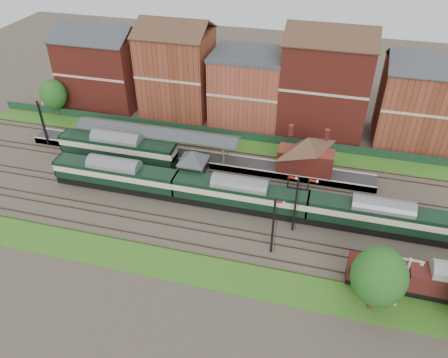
% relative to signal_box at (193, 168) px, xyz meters
% --- Properties ---
extents(ground, '(160.00, 160.00, 0.00)m').
position_rel_signal_box_xyz_m(ground, '(3.00, -3.25, -3.19)').
color(ground, '#473D33').
rests_on(ground, ground).
extents(grass_back, '(90.00, 4.50, 0.06)m').
position_rel_signal_box_xyz_m(grass_back, '(3.00, 12.75, -3.16)').
color(grass_back, '#2D6619').
rests_on(grass_back, ground).
extents(grass_front, '(90.00, 5.00, 0.06)m').
position_rel_signal_box_xyz_m(grass_front, '(3.00, -15.25, -3.16)').
color(grass_front, '#2D6619').
rests_on(grass_front, ground).
extents(fence, '(90.00, 0.12, 1.50)m').
position_rel_signal_box_xyz_m(fence, '(3.00, 14.75, -2.44)').
color(fence, '#193823').
rests_on(fence, ground).
extents(platform, '(55.00, 3.40, 1.00)m').
position_rel_signal_box_xyz_m(platform, '(-2.00, 6.50, -2.69)').
color(platform, '#2D2D2D').
rests_on(platform, ground).
extents(signal_box, '(5.40, 5.40, 6.00)m').
position_rel_signal_box_xyz_m(signal_box, '(0.00, 0.00, 0.00)').
color(signal_box, '#667352').
rests_on(signal_box, ground).
extents(brick_hut, '(3.20, 2.64, 2.94)m').
position_rel_signal_box_xyz_m(brick_hut, '(8.00, 0.00, -2.00)').
color(brick_hut, brown).
rests_on(brick_hut, ground).
extents(station_building, '(8.10, 8.10, 5.90)m').
position_rel_signal_box_xyz_m(station_building, '(15.00, 6.50, 0.76)').
color(station_building, maroon).
rests_on(station_building, platform).
extents(canopy, '(26.00, 3.89, 4.08)m').
position_rel_signal_box_xyz_m(canopy, '(-8.00, 6.50, 1.39)').
color(canopy, '#404A2E').
rests_on(canopy, platform).
extents(semaphore_bracket, '(3.60, 0.25, 8.18)m').
position_rel_signal_box_xyz_m(semaphore_bracket, '(15.04, -5.75, 1.44)').
color(semaphore_bracket, black).
rests_on(semaphore_bracket, ground).
extents(semaphore_platform_end, '(1.23, 0.25, 8.00)m').
position_rel_signal_box_xyz_m(semaphore_platform_end, '(-26.98, 4.75, 0.96)').
color(semaphore_platform_end, black).
rests_on(semaphore_platform_end, ground).
extents(semaphore_siding, '(1.23, 0.25, 8.00)m').
position_rel_signal_box_xyz_m(semaphore_siding, '(13.02, -10.25, 0.96)').
color(semaphore_siding, black).
rests_on(semaphore_siding, ground).
extents(yard_lamp, '(2.60, 0.22, 7.00)m').
position_rel_signal_box_xyz_m(yard_lamp, '(27.00, -14.75, 0.79)').
color(yard_lamp, beige).
rests_on(yard_lamp, ground).
extents(town_backdrop, '(69.00, 10.00, 16.00)m').
position_rel_signal_box_xyz_m(town_backdrop, '(2.82, 21.75, 3.81)').
color(town_backdrop, maroon).
rests_on(town_backdrop, ground).
extents(dmu_train, '(53.81, 2.83, 4.13)m').
position_rel_signal_box_xyz_m(dmu_train, '(7.44, -3.25, -0.77)').
color(dmu_train, black).
rests_on(dmu_train, ground).
extents(platform_railcar, '(18.52, 2.92, 4.27)m').
position_rel_signal_box_xyz_m(platform_railcar, '(-13.27, 3.25, -0.70)').
color(platform_railcar, black).
rests_on(platform_railcar, ground).
extents(goods_van_a, '(5.60, 2.42, 3.39)m').
position_rel_signal_box_xyz_m(goods_van_a, '(24.56, -12.25, -1.25)').
color(goods_van_a, black).
rests_on(goods_van_a, ground).
extents(goods_van_b, '(6.14, 2.66, 3.72)m').
position_rel_signal_box_xyz_m(goods_van_b, '(31.01, -12.25, -1.08)').
color(goods_van_b, black).
rests_on(goods_van_b, ground).
extents(tree_far, '(5.55, 5.55, 8.10)m').
position_rel_signal_box_xyz_m(tree_far, '(24.42, -15.86, 1.70)').
color(tree_far, '#382619').
rests_on(tree_far, ground).
extents(tree_back, '(4.74, 4.74, 6.93)m').
position_rel_signal_box_xyz_m(tree_back, '(-31.33, 14.68, 1.00)').
color(tree_back, '#382619').
rests_on(tree_back, ground).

